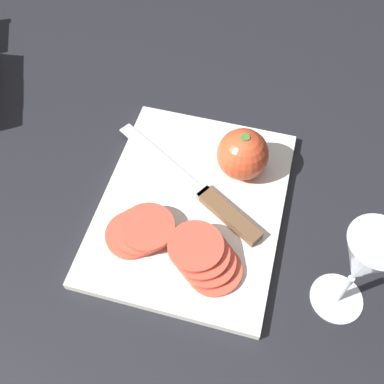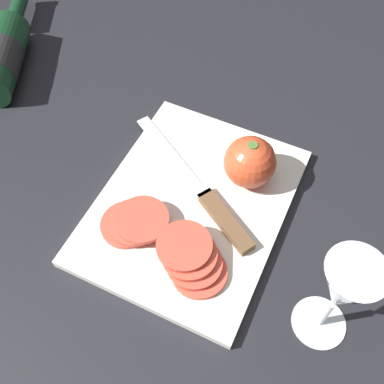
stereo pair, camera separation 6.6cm
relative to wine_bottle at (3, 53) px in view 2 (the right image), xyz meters
name	(u,v)px [view 2 (the right image)]	position (x,y,z in m)	size (l,w,h in m)	color
ground_plane	(182,199)	(-0.13, -0.44, -0.04)	(3.00, 3.00, 0.00)	black
cutting_board	(192,205)	(-0.13, -0.46, -0.03)	(0.35, 0.27, 0.01)	silver
wine_bottle	(3,53)	(0.00, 0.00, 0.00)	(0.31, 0.19, 0.08)	#14381E
wine_glass	(342,291)	(-0.23, -0.69, 0.08)	(0.07, 0.07, 0.17)	silver
whole_tomato	(250,162)	(-0.05, -0.52, 0.02)	(0.08, 0.08, 0.08)	#DB4C28
knife	(214,207)	(-0.13, -0.49, -0.02)	(0.18, 0.27, 0.01)	silver
tomato_slice_stack_near	(192,259)	(-0.23, -0.50, -0.01)	(0.10, 0.11, 0.03)	#DB4C38
tomato_slice_stack_far	(135,222)	(-0.21, -0.40, -0.01)	(0.09, 0.10, 0.02)	#DB4C38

